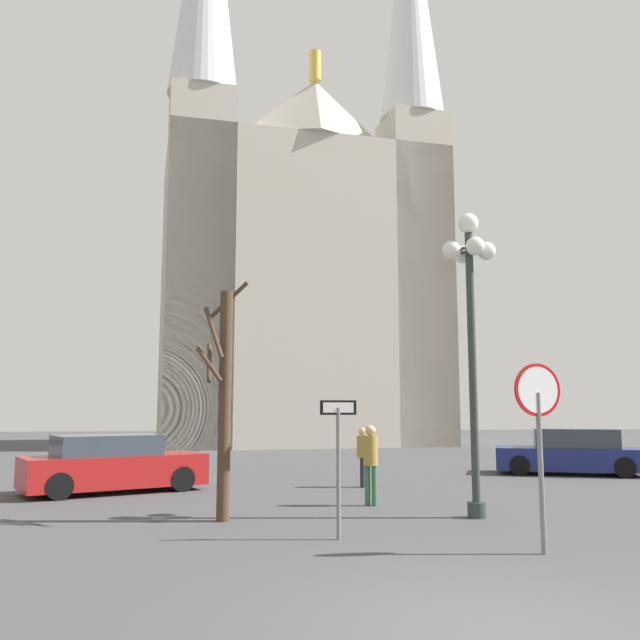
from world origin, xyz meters
name	(u,v)px	position (x,y,z in m)	size (l,w,h in m)	color
ground_plane	(498,630)	(0.00, 0.00, 0.00)	(120.00, 120.00, 0.00)	#424244
cathedral	(302,252)	(1.06, 33.49, 11.69)	(17.75, 12.50, 37.76)	#BCB5A5
stop_sign	(539,418)	(1.96, 3.19, 1.97)	(0.79, 0.21, 2.80)	slate
one_way_arrow_sign	(338,451)	(-0.88, 4.62, 1.42)	(0.62, 0.07, 2.26)	slate
street_lamp	(471,303)	(2.13, 6.50, 4.26)	(1.12, 1.12, 6.14)	#2D3833
bare_tree	(224,397)	(-2.83, 6.66, 2.34)	(1.03, 1.04, 4.70)	#473323
parked_car_near_navy	(570,453)	(8.20, 14.56, 0.69)	(4.90, 3.34, 1.47)	navy
parked_car_far_red	(113,465)	(-5.75, 11.44, 0.69)	(4.78, 3.57, 1.45)	maroon
pedestrian_walking	(363,451)	(0.83, 11.84, 0.96)	(0.32, 0.32, 1.60)	black
pedestrian_standing	(371,456)	(0.38, 8.36, 1.07)	(0.32, 0.32, 1.75)	#33663F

